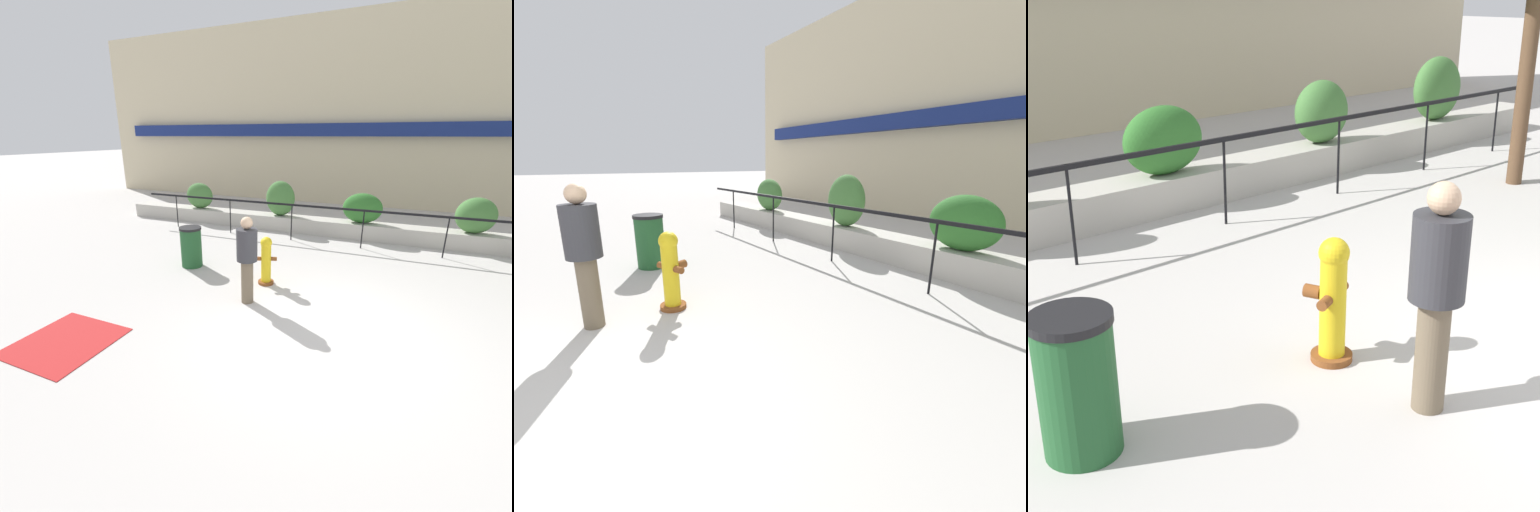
{
  "view_description": "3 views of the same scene",
  "coord_description": "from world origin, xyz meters",
  "views": [
    {
      "loc": [
        0.95,
        -5.09,
        3.14
      ],
      "look_at": [
        -1.91,
        1.56,
        0.58
      ],
      "focal_mm": 24.0,
      "sensor_mm": 36.0,
      "label": 1
    },
    {
      "loc": [
        2.77,
        0.18,
        1.96
      ],
      "look_at": [
        -0.95,
        2.62,
        0.73
      ],
      "focal_mm": 24.0,
      "sensor_mm": 36.0,
      "label": 2
    },
    {
      "loc": [
        -5.51,
        -2.13,
        2.94
      ],
      "look_at": [
        -1.79,
        1.86,
        0.86
      ],
      "focal_mm": 50.0,
      "sensor_mm": 36.0,
      "label": 3
    }
  ],
  "objects": [
    {
      "name": "hedge_bush_4",
      "position": [
        6.08,
        6.0,
        1.09
      ],
      "size": [
        1.27,
        0.6,
        1.19
      ],
      "primitive_type": "ellipsoid",
      "color": "#427538",
      "rests_on": "planter_wall_low"
    },
    {
      "name": "fence_railing_segment",
      "position": [
        -0.0,
        4.9,
        1.02
      ],
      "size": [
        15.0,
        0.05,
        1.15
      ],
      "color": "black",
      "rests_on": "ground"
    },
    {
      "name": "hedge_bush_3",
      "position": [
        2.91,
        6.0,
        1.01
      ],
      "size": [
        1.04,
        0.67,
        1.01
      ],
      "primitive_type": "ellipsoid",
      "color": "#427538",
      "rests_on": "planter_wall_low"
    },
    {
      "name": "pedestrian",
      "position": [
        -1.63,
        0.47,
        0.99
      ],
      "size": [
        0.56,
        0.56,
        1.73
      ],
      "color": "brown",
      "rests_on": "ground"
    },
    {
      "name": "planter_wall_low",
      "position": [
        0.0,
        6.0,
        0.25
      ],
      "size": [
        18.0,
        0.7,
        0.5
      ],
      "primitive_type": "cube",
      "color": "#B7B2A8",
      "rests_on": "ground"
    },
    {
      "name": "fire_hydrant",
      "position": [
        -1.63,
        1.46,
        0.55
      ],
      "size": [
        0.47,
        0.48,
        1.08
      ],
      "color": "brown",
      "rests_on": "ground"
    },
    {
      "name": "hedge_bush_2",
      "position": [
        -0.17,
        6.0,
        0.97
      ],
      "size": [
        1.22,
        0.61,
        0.94
      ],
      "primitive_type": "ellipsoid",
      "color": "#2D6B28",
      "rests_on": "planter_wall_low"
    },
    {
      "name": "trash_bin",
      "position": [
        -3.75,
        1.73,
        0.51
      ],
      "size": [
        0.55,
        0.55,
        1.01
      ],
      "color": "#1E5128",
      "rests_on": "ground"
    }
  ]
}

